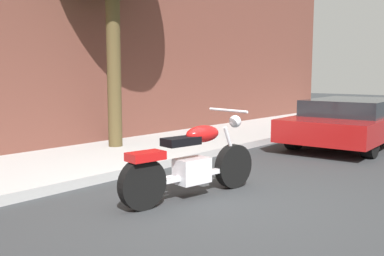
% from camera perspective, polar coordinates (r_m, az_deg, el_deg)
% --- Properties ---
extents(ground_plane, '(60.00, 60.00, 0.00)m').
position_cam_1_polar(ground_plane, '(5.48, 2.46, -9.64)').
color(ground_plane, '#303335').
extents(sidewalk, '(23.41, 2.51, 0.14)m').
position_cam_1_polar(sidewalk, '(7.65, -15.62, -4.53)').
color(sidewalk, '#A9A9A9').
rests_on(sidewalk, ground).
extents(motorcycle, '(2.13, 0.75, 1.11)m').
position_cam_1_polar(motorcycle, '(5.54, -0.05, -4.68)').
color(motorcycle, black).
rests_on(motorcycle, ground).
extents(parked_car_red, '(4.52, 2.09, 1.03)m').
position_cam_1_polar(parked_car_red, '(10.33, 20.37, 0.98)').
color(parked_car_red, black).
rests_on(parked_car_red, ground).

